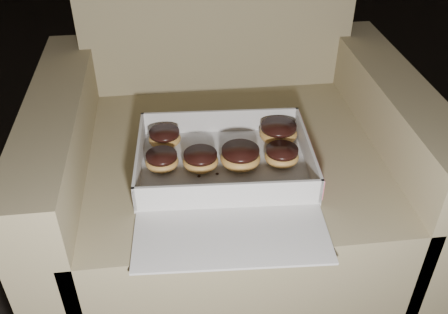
% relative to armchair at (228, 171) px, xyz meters
% --- Properties ---
extents(floor, '(4.50, 4.50, 0.00)m').
position_rel_armchair_xyz_m(floor, '(0.52, 0.18, -0.29)').
color(floor, black).
rests_on(floor, ground).
extents(armchair, '(0.88, 0.74, 0.92)m').
position_rel_armchair_xyz_m(armchair, '(0.00, 0.00, 0.00)').
color(armchair, '#8D815A').
rests_on(armchair, floor).
extents(bakery_box, '(0.39, 0.45, 0.06)m').
position_rel_armchair_xyz_m(bakery_box, '(-0.03, -0.18, 0.13)').
color(bakery_box, silver).
rests_on(bakery_box, armchair).
extents(donut_a, '(0.09, 0.09, 0.04)m').
position_rel_armchair_xyz_m(donut_a, '(0.11, -0.07, 0.15)').
color(donut_a, '#BE8642').
rests_on(donut_a, bakery_box).
extents(donut_b, '(0.07, 0.07, 0.04)m').
position_rel_armchair_xyz_m(donut_b, '(-0.15, -0.05, 0.15)').
color(donut_b, '#BE8642').
rests_on(donut_b, bakery_box).
extents(donut_c, '(0.08, 0.08, 0.04)m').
position_rel_armchair_xyz_m(donut_c, '(-0.08, -0.15, 0.15)').
color(donut_c, '#BE8642').
rests_on(donut_c, bakery_box).
extents(donut_d, '(0.07, 0.07, 0.04)m').
position_rel_armchair_xyz_m(donut_d, '(-0.16, -0.14, 0.15)').
color(donut_d, '#BE8642').
rests_on(donut_d, bakery_box).
extents(donut_e, '(0.07, 0.07, 0.04)m').
position_rel_armchair_xyz_m(donut_e, '(0.10, -0.15, 0.15)').
color(donut_e, '#BE8642').
rests_on(donut_e, bakery_box).
extents(donut_f, '(0.09, 0.09, 0.04)m').
position_rel_armchair_xyz_m(donut_f, '(0.01, -0.15, 0.15)').
color(donut_f, '#BE8642').
rests_on(donut_f, bakery_box).
extents(crumb_a, '(0.01, 0.01, 0.00)m').
position_rel_armchair_xyz_m(crumb_a, '(-0.05, -0.18, 0.13)').
color(crumb_a, black).
rests_on(crumb_a, bakery_box).
extents(crumb_b, '(0.01, 0.01, 0.00)m').
position_rel_armchair_xyz_m(crumb_b, '(0.01, -0.23, 0.13)').
color(crumb_b, black).
rests_on(crumb_b, bakery_box).
extents(crumb_c, '(0.01, 0.01, 0.00)m').
position_rel_armchair_xyz_m(crumb_c, '(-0.09, -0.18, 0.13)').
color(crumb_c, black).
rests_on(crumb_c, bakery_box).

